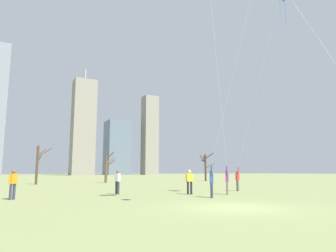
{
  "coord_description": "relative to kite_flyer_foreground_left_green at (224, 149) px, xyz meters",
  "views": [
    {
      "loc": [
        -8.69,
        -10.46,
        1.5
      ],
      "look_at": [
        0.0,
        6.0,
        4.28
      ],
      "focal_mm": 32.78,
      "sensor_mm": 36.0,
      "label": 1
    }
  ],
  "objects": [
    {
      "name": "skyline_tall_tower",
      "position": [
        36.15,
        129.99,
        10.28
      ],
      "size": [
        11.19,
        10.74,
        26.41
      ],
      "color": "slate",
      "rests_on": "ground"
    },
    {
      "name": "skyline_wide_slab",
      "position": [
        16.46,
        117.29,
        17.72
      ],
      "size": [
        9.48,
        7.59,
        46.58
      ],
      "color": "gray",
      "rests_on": "ground"
    },
    {
      "name": "ground_plane",
      "position": [
        -3.55,
        -5.07,
        -2.93
      ],
      "size": [
        400.0,
        400.0,
        0.0
      ],
      "primitive_type": "plane",
      "color": "#848E56"
    },
    {
      "name": "bare_tree_rightmost",
      "position": [
        0.3,
        26.49,
        -0.83
      ],
      "size": [
        1.68,
        2.59,
        4.23
      ],
      "color": "brown",
      "rests_on": "ground"
    },
    {
      "name": "skyline_slender_spire",
      "position": [
        50.82,
        123.46,
        16.74
      ],
      "size": [
        7.14,
        6.27,
        39.33
      ],
      "color": "gray",
      "rests_on": "ground"
    },
    {
      "name": "bystander_far_off_by_trees",
      "position": [
        -11.79,
        3.42,
        -2.02
      ],
      "size": [
        0.43,
        0.36,
        1.62
      ],
      "color": "#33384C",
      "rests_on": "ground"
    },
    {
      "name": "bare_tree_far_right_edge",
      "position": [
        16.53,
        25.89,
        -0.44
      ],
      "size": [
        3.03,
        2.32,
        4.55
      ],
      "color": "#423326",
      "rests_on": "ground"
    },
    {
      "name": "kite_flyer_foreground_left_green",
      "position": [
        0.0,
        0.0,
        0.0
      ],
      "size": [
        5.6,
        5.42,
        12.0
      ],
      "color": "#726656",
      "rests_on": "ground"
    },
    {
      "name": "bare_tree_right_of_center",
      "position": [
        -8.82,
        24.15,
        -0.46
      ],
      "size": [
        1.74,
        0.96,
        4.57
      ],
      "color": "#4C3828",
      "rests_on": "ground"
    },
    {
      "name": "kite_flyer_midfield_center_blue",
      "position": [
        3.75,
        2.27,
        0.38
      ],
      "size": [
        2.15,
        7.46,
        13.42
      ],
      "color": "#726656",
      "rests_on": "ground"
    },
    {
      "name": "kite_flyer_midfield_left_white",
      "position": [
        -1.74,
        -1.56,
        -0.57
      ],
      "size": [
        2.62,
        8.6,
        13.24
      ],
      "color": "#33384C",
      "rests_on": "ground"
    },
    {
      "name": "bystander_watching_nearby",
      "position": [
        -5.45,
        4.63,
        -2.02
      ],
      "size": [
        0.31,
        0.48,
        1.62
      ],
      "color": "#33384C",
      "rests_on": "ground"
    },
    {
      "name": "bystander_strolling_midfield",
      "position": [
        -1.24,
        2.22,
        -2.02
      ],
      "size": [
        0.45,
        0.35,
        1.62
      ],
      "color": "black",
      "rests_on": "ground"
    }
  ]
}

